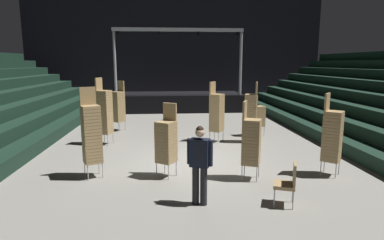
% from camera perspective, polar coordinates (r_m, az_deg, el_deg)
% --- Properties ---
extents(ground_plane, '(22.00, 30.00, 0.10)m').
position_cam_1_polar(ground_plane, '(10.11, -0.17, -7.45)').
color(ground_plane, gray).
extents(arena_end_wall, '(22.00, 0.30, 8.00)m').
position_cam_1_polar(arena_end_wall, '(24.64, -2.88, 12.45)').
color(arena_end_wall, black).
rests_on(arena_end_wall, ground_plane).
extents(stage_riser, '(7.95, 3.10, 5.00)m').
position_cam_1_polar(stage_riser, '(20.64, -2.46, 3.47)').
color(stage_riser, black).
rests_on(stage_riser, ground_plane).
extents(man_with_tie, '(0.56, 0.37, 1.72)m').
position_cam_1_polar(man_with_tie, '(6.79, 1.38, -7.27)').
color(man_with_tie, black).
rests_on(man_with_tie, ground_plane).
extents(chair_stack_front_left, '(0.61, 0.61, 1.96)m').
position_cam_1_polar(chair_stack_front_left, '(8.48, -4.60, -3.69)').
color(chair_stack_front_left, '#B2B5BA').
rests_on(chair_stack_front_left, ground_plane).
extents(chair_stack_front_right, '(0.57, 0.57, 2.48)m').
position_cam_1_polar(chair_stack_front_right, '(12.24, -15.32, 1.47)').
color(chair_stack_front_right, '#B2B5BA').
rests_on(chair_stack_front_right, ground_plane).
extents(chair_stack_mid_left, '(0.59, 0.59, 2.39)m').
position_cam_1_polar(chair_stack_mid_left, '(8.76, -17.46, -2.27)').
color(chair_stack_mid_left, '#B2B5BA').
rests_on(chair_stack_mid_left, ground_plane).
extents(chair_stack_mid_right, '(0.62, 0.62, 2.22)m').
position_cam_1_polar(chair_stack_mid_right, '(9.31, 23.69, -2.48)').
color(chair_stack_mid_right, '#B2B5BA').
rests_on(chair_stack_mid_right, ground_plane).
extents(chair_stack_mid_centre, '(0.56, 0.56, 2.31)m').
position_cam_1_polar(chair_stack_mid_centre, '(12.36, 10.42, 1.35)').
color(chair_stack_mid_centre, '#B2B5BA').
rests_on(chair_stack_mid_centre, ground_plane).
extents(chair_stack_rear_left, '(0.62, 0.62, 2.31)m').
position_cam_1_polar(chair_stack_rear_left, '(12.28, 4.41, 1.43)').
color(chair_stack_rear_left, '#B2B5BA').
rests_on(chair_stack_rear_left, ground_plane).
extents(chair_stack_rear_right, '(0.54, 0.54, 1.71)m').
position_cam_1_polar(chair_stack_rear_right, '(13.56, 11.67, 0.83)').
color(chair_stack_rear_right, '#B2B5BA').
rests_on(chair_stack_rear_right, ground_plane).
extents(chair_stack_rear_centre, '(0.58, 0.58, 2.05)m').
position_cam_1_polar(chair_stack_rear_centre, '(8.40, 10.49, -3.66)').
color(chair_stack_rear_centre, '#B2B5BA').
rests_on(chair_stack_rear_centre, ground_plane).
extents(chair_stack_aisle_left, '(0.62, 0.62, 2.22)m').
position_cam_1_polar(chair_stack_aisle_left, '(14.65, -12.98, 2.45)').
color(chair_stack_aisle_left, '#B2B5BA').
rests_on(chair_stack_aisle_left, ground_plane).
extents(loose_chair_near_man, '(0.57, 0.57, 0.95)m').
position_cam_1_polar(loose_chair_near_man, '(7.19, 16.71, -10.43)').
color(loose_chair_near_man, '#B2B5BA').
rests_on(loose_chair_near_man, ground_plane).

